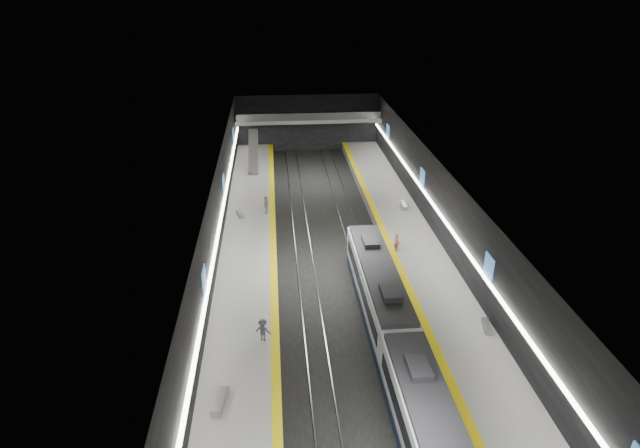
{
  "coord_description": "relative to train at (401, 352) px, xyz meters",
  "views": [
    {
      "loc": [
        -4.89,
        -39.52,
        23.68
      ],
      "look_at": [
        -0.86,
        5.36,
        2.2
      ],
      "focal_mm": 30.0,
      "sensor_mm": 36.0,
      "label": 1
    }
  ],
  "objects": [
    {
      "name": "mezzanine_bridge",
      "position": [
        -2.5,
        46.44,
        2.84
      ],
      "size": [
        20.0,
        3.0,
        1.5
      ],
      "color": "gray",
      "rests_on": "wall_left"
    },
    {
      "name": "tile_surface_left",
      "position": [
        -10.0,
        13.51,
        -1.19
      ],
      "size": [
        5.0,
        70.0,
        0.02
      ],
      "primitive_type": "cube",
      "color": "#ABABA6",
      "rests_on": "platform_left"
    },
    {
      "name": "ground",
      "position": [
        -2.5,
        13.51,
        -2.2
      ],
      "size": [
        70.0,
        70.0,
        0.0
      ],
      "primitive_type": "plane",
      "color": "black",
      "rests_on": "ground"
    },
    {
      "name": "tile_surface_right",
      "position": [
        5.0,
        13.51,
        -1.19
      ],
      "size": [
        5.0,
        70.0,
        0.02
      ],
      "primitive_type": "cube",
      "color": "#ABABA6",
      "rests_on": "platform_right"
    },
    {
      "name": "ceiling",
      "position": [
        -2.5,
        13.51,
        5.8
      ],
      "size": [
        20.0,
        70.0,
        0.04
      ],
      "primitive_type": "cube",
      "rotation": [
        3.14,
        0.0,
        0.0
      ],
      "color": "beige",
      "rests_on": "wall_left"
    },
    {
      "name": "bench_right_far",
      "position": [
        6.07,
        24.61,
        -0.99
      ],
      "size": [
        0.59,
        1.75,
        0.42
      ],
      "primitive_type": "cube",
      "rotation": [
        0.0,
        0.0,
        -0.06
      ],
      "color": "#99999E",
      "rests_on": "platform_right"
    },
    {
      "name": "passenger_left_a",
      "position": [
        -8.41,
        24.46,
        -0.24
      ],
      "size": [
        0.78,
        1.2,
        1.9
      ],
      "primitive_type": "imported",
      "rotation": [
        0.0,
        0.0,
        -1.88
      ],
      "color": "#B8B1A8",
      "rests_on": "platform_left"
    },
    {
      "name": "tactile_strip_right",
      "position": [
        2.8,
        13.51,
        -1.18
      ],
      "size": [
        0.6,
        70.0,
        0.02
      ],
      "primitive_type": "cube",
      "color": "yellow",
      "rests_on": "platform_right"
    },
    {
      "name": "wall_right",
      "position": [
        7.5,
        13.51,
        1.8
      ],
      "size": [
        0.04,
        70.0,
        8.0
      ],
      "primitive_type": "cube",
      "color": "black",
      "rests_on": "ground"
    },
    {
      "name": "wall_left",
      "position": [
        -12.5,
        13.51,
        1.8
      ],
      "size": [
        0.04,
        70.0,
        8.0
      ],
      "primitive_type": "cube",
      "color": "black",
      "rests_on": "ground"
    },
    {
      "name": "passenger_left_b",
      "position": [
        -8.59,
        3.47,
        -0.36
      ],
      "size": [
        1.23,
        0.95,
        1.67
      ],
      "primitive_type": "imported",
      "rotation": [
        0.0,
        0.0,
        2.79
      ],
      "color": "#46464E",
      "rests_on": "platform_left"
    },
    {
      "name": "platform_right",
      "position": [
        5.0,
        13.51,
        -1.7
      ],
      "size": [
        5.0,
        70.0,
        1.0
      ],
      "primitive_type": "cube",
      "color": "slate",
      "rests_on": "ground"
    },
    {
      "name": "wall_back",
      "position": [
        -2.5,
        48.51,
        1.8
      ],
      "size": [
        20.0,
        0.04,
        8.0
      ],
      "primitive_type": "cube",
      "color": "black",
      "rests_on": "ground"
    },
    {
      "name": "rails",
      "position": [
        -2.5,
        13.51,
        -2.14
      ],
      "size": [
        6.52,
        70.0,
        0.12
      ],
      "color": "gray",
      "rests_on": "ground"
    },
    {
      "name": "cove_light_right",
      "position": [
        7.3,
        13.51,
        1.6
      ],
      "size": [
        0.25,
        68.6,
        0.12
      ],
      "primitive_type": "cube",
      "color": "white",
      "rests_on": "wall_right"
    },
    {
      "name": "tactile_strip_left",
      "position": [
        -7.8,
        13.51,
        -1.18
      ],
      "size": [
        0.6,
        70.0,
        0.02
      ],
      "primitive_type": "cube",
      "color": "yellow",
      "rests_on": "platform_left"
    },
    {
      "name": "platform_left",
      "position": [
        -10.0,
        13.51,
        -1.7
      ],
      "size": [
        5.0,
        70.0,
        1.0
      ],
      "primitive_type": "cube",
      "color": "slate",
      "rests_on": "ground"
    },
    {
      "name": "bench_right_near",
      "position": [
        6.96,
        3.4,
        -1.0
      ],
      "size": [
        0.72,
        1.69,
        0.4
      ],
      "primitive_type": "cube",
      "rotation": [
        0.0,
        0.0,
        -0.17
      ],
      "color": "#99999E",
      "rests_on": "platform_right"
    },
    {
      "name": "passenger_right_a",
      "position": [
        3.12,
        15.22,
        -0.34
      ],
      "size": [
        0.61,
        0.73,
        1.7
      ],
      "primitive_type": "imported",
      "rotation": [
        0.0,
        0.0,
        1.95
      ],
      "color": "#B06041",
      "rests_on": "platform_right"
    },
    {
      "name": "bench_left_far",
      "position": [
        -11.08,
        23.94,
        -1.0
      ],
      "size": [
        0.87,
        1.69,
        0.4
      ],
      "primitive_type": "cube",
      "rotation": [
        0.0,
        0.0,
        0.27
      ],
      "color": "#99999E",
      "rests_on": "platform_left"
    },
    {
      "name": "ad_posters",
      "position": [
        -2.5,
        14.51,
        2.3
      ],
      "size": [
        19.94,
        53.5,
        2.2
      ],
      "color": "#407EC2",
      "rests_on": "wall_left"
    },
    {
      "name": "escalator",
      "position": [
        -10.0,
        39.51,
        0.7
      ],
      "size": [
        1.2,
        7.5,
        3.92
      ],
      "primitive_type": "cube",
      "rotation": [
        0.44,
        0.0,
        0.0
      ],
      "color": "#99999E",
      "rests_on": "platform_left"
    },
    {
      "name": "cove_light_left",
      "position": [
        -12.3,
        13.51,
        1.6
      ],
      "size": [
        0.25,
        68.6,
        0.12
      ],
      "primitive_type": "cube",
      "color": "white",
      "rests_on": "wall_left"
    },
    {
      "name": "train",
      "position": [
        0.0,
        0.0,
        0.0
      ],
      "size": [
        2.69,
        30.05,
        3.6
      ],
      "color": "#0D1A32",
      "rests_on": "ground"
    },
    {
      "name": "bench_left_near",
      "position": [
        -11.0,
        -2.32,
        -0.94
      ],
      "size": [
        0.95,
        2.13,
        0.5
      ],
      "primitive_type": "cube",
      "rotation": [
        0.0,
        0.0,
        -0.19
      ],
      "color": "#99999E",
      "rests_on": "platform_left"
    }
  ]
}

